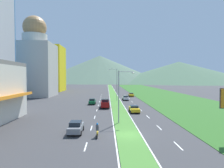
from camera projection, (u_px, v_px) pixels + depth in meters
ground_plane at (128, 135)px, 25.65m from camera, size 600.00×600.00×0.00m
grass_median at (113, 95)px, 85.60m from camera, size 3.20×240.00×0.06m
grass_verge_right at (160, 95)px, 86.14m from camera, size 24.00×240.00×0.06m
lane_dash_left_2 at (86, 147)px, 21.41m from camera, size 0.16×2.80×0.01m
lane_dash_left_3 at (91, 128)px, 29.35m from camera, size 0.16×2.80×0.01m
lane_dash_left_4 at (95, 117)px, 37.30m from camera, size 0.16×2.80×0.01m
lane_dash_left_5 at (97, 110)px, 45.24m from camera, size 0.16×2.80×0.01m
lane_dash_left_6 at (98, 105)px, 53.18m from camera, size 0.16×2.80×0.01m
lane_dash_left_7 at (99, 102)px, 61.12m from camera, size 0.16×2.80×0.01m
lane_dash_left_8 at (100, 99)px, 69.06m from camera, size 0.16×2.80×0.01m
lane_dash_left_9 at (101, 97)px, 77.00m from camera, size 0.16×2.80×0.01m
lane_dash_left_10 at (102, 95)px, 84.94m from camera, size 0.16×2.80×0.01m
lane_dash_right_2 at (178, 146)px, 21.68m from camera, size 0.16×2.80×0.01m
lane_dash_right_3 at (159, 127)px, 29.62m from camera, size 0.16×2.80×0.01m
lane_dash_right_4 at (148, 117)px, 37.56m from camera, size 0.16×2.80×0.01m
lane_dash_right_5 at (141, 110)px, 45.51m from camera, size 0.16×2.80×0.01m
lane_dash_right_6 at (136, 105)px, 53.45m from camera, size 0.16×2.80×0.01m
lane_dash_right_7 at (132, 102)px, 61.39m from camera, size 0.16×2.80×0.01m
lane_dash_right_8 at (129, 99)px, 69.33m from camera, size 0.16×2.80×0.01m
lane_dash_right_9 at (127, 97)px, 77.27m from camera, size 0.16×2.80×0.01m
lane_dash_right_10 at (125, 95)px, 85.21m from camera, size 0.16×2.80×0.01m
edge_line_median_left at (109, 95)px, 85.55m from camera, size 0.16×240.00×0.01m
edge_line_median_right at (117, 95)px, 85.64m from camera, size 0.16×240.00×0.01m
domed_building at (35, 62)px, 79.25m from camera, size 14.77×14.77×32.31m
midrise_colored at (48, 69)px, 109.03m from camera, size 16.29×16.29×24.87m
hill_far_left at (73, 76)px, 294.51m from camera, size 136.80×136.80×20.30m
hill_far_center at (100, 69)px, 312.47m from camera, size 201.00×201.00×42.35m
hill_far_right at (179, 72)px, 283.74m from camera, size 205.13×205.13×30.50m
street_lamp_near at (121, 93)px, 32.29m from camera, size 2.74×0.42×8.68m
street_lamp_mid at (116, 83)px, 64.00m from camera, size 2.94×0.40×10.45m
car_0 at (131, 95)px, 78.28m from camera, size 1.89×4.44×1.43m
car_1 at (126, 98)px, 65.53m from camera, size 1.86×4.34×1.46m
car_2 at (92, 101)px, 55.58m from camera, size 1.91×4.39×1.61m
car_3 at (134, 109)px, 42.84m from camera, size 2.01×4.71×1.42m
car_4 at (76, 127)px, 26.65m from camera, size 1.88×4.19×1.62m
pickup_truck_0 at (105, 104)px, 49.43m from camera, size 2.18×5.40×2.00m
motorcycle_rider at (97, 131)px, 24.87m from camera, size 0.36×2.00×1.80m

